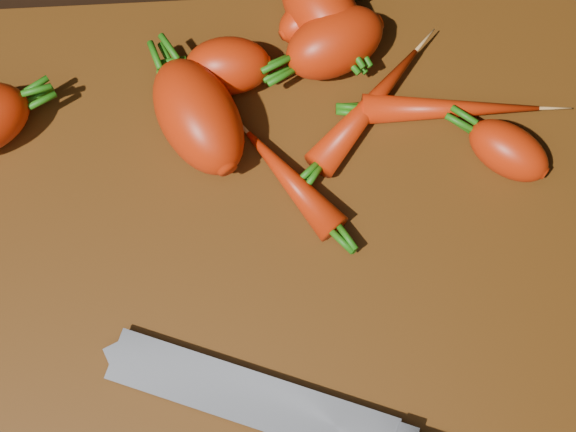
{
  "coord_description": "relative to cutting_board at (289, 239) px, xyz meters",
  "views": [
    {
      "loc": [
        -0.01,
        -0.16,
        0.57
      ],
      "look_at": [
        0.0,
        0.01,
        0.03
      ],
      "focal_mm": 50.0,
      "sensor_mm": 36.0,
      "label": 1
    }
  ],
  "objects": [
    {
      "name": "ground",
      "position": [
        0.0,
        0.0,
        -0.01
      ],
      "size": [
        2.0,
        2.0,
        0.01
      ],
      "primitive_type": "cube",
      "color": "black"
    },
    {
      "name": "cutting_board",
      "position": [
        0.0,
        0.0,
        0.0
      ],
      "size": [
        0.5,
        0.4,
        0.01
      ],
      "primitive_type": "cube",
      "color": "#552D0C",
      "rests_on": "ground"
    },
    {
      "name": "carrot_1",
      "position": [
        -0.04,
        0.13,
        0.03
      ],
      "size": [
        0.06,
        0.04,
        0.04
      ],
      "primitive_type": "ellipsoid",
      "rotation": [
        0.0,
        0.0,
        3.14
      ],
      "color": "red",
      "rests_on": "cutting_board"
    },
    {
      "name": "carrot_2",
      "position": [
        0.03,
        0.17,
        0.03
      ],
      "size": [
        0.08,
        0.1,
        0.05
      ],
      "primitive_type": "ellipsoid",
      "rotation": [
        0.0,
        0.0,
        -1.07
      ],
      "color": "red",
      "rests_on": "cutting_board"
    },
    {
      "name": "carrot_3",
      "position": [
        -0.06,
        0.09,
        0.03
      ],
      "size": [
        0.09,
        0.11,
        0.06
      ],
      "primitive_type": "ellipsoid",
      "rotation": [
        0.0,
        0.0,
        2.01
      ],
      "color": "red",
      "rests_on": "cutting_board"
    },
    {
      "name": "carrot_4",
      "position": [
        0.04,
        0.14,
        0.03
      ],
      "size": [
        0.09,
        0.08,
        0.05
      ],
      "primitive_type": "ellipsoid",
      "rotation": [
        0.0,
        0.0,
        3.58
      ],
      "color": "red",
      "rests_on": "cutting_board"
    },
    {
      "name": "carrot_5",
      "position": [
        0.02,
        0.17,
        0.02
      ],
      "size": [
        0.06,
        0.05,
        0.03
      ],
      "primitive_type": "ellipsoid",
      "rotation": [
        0.0,
        0.0,
        0.52
      ],
      "color": "red",
      "rests_on": "cutting_board"
    },
    {
      "name": "carrot_6",
      "position": [
        0.16,
        0.05,
        0.02
      ],
      "size": [
        0.07,
        0.07,
        0.04
      ],
      "primitive_type": "ellipsoid",
      "rotation": [
        0.0,
        0.0,
        2.46
      ],
      "color": "red",
      "rests_on": "cutting_board"
    },
    {
      "name": "carrot_7",
      "position": [
        0.06,
        0.09,
        0.02
      ],
      "size": [
        0.1,
        0.11,
        0.03
      ],
      "primitive_type": "ellipsoid",
      "rotation": [
        0.0,
        0.0,
        0.84
      ],
      "color": "red",
      "rests_on": "cutting_board"
    },
    {
      "name": "carrot_8",
      "position": [
        0.13,
        0.09,
        0.02
      ],
      "size": [
        0.13,
        0.03,
        0.02
      ],
      "primitive_type": "ellipsoid",
      "rotation": [
        0.0,
        0.0,
        -0.05
      ],
      "color": "red",
      "rests_on": "cutting_board"
    },
    {
      "name": "carrot_9",
      "position": [
        0.0,
        0.04,
        0.02
      ],
      "size": [
        0.08,
        0.09,
        0.03
      ],
      "primitive_type": "ellipsoid",
      "rotation": [
        0.0,
        0.0,
        2.21
      ],
      "color": "red",
      "rests_on": "cutting_board"
    },
    {
      "name": "knife",
      "position": [
        -0.01,
        -0.12,
        0.01
      ],
      "size": [
        0.31,
        0.14,
        0.02
      ],
      "rotation": [
        0.0,
        0.0,
        -0.37
      ],
      "color": "gray",
      "rests_on": "cutting_board"
    }
  ]
}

